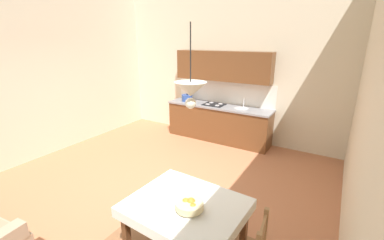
{
  "coord_description": "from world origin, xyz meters",
  "views": [
    {
      "loc": [
        2.6,
        -2.85,
        2.46
      ],
      "look_at": [
        0.48,
        0.67,
        1.15
      ],
      "focal_mm": 23.77,
      "sensor_mm": 36.0,
      "label": 1
    }
  ],
  "objects_px": {
    "kitchen_cabinetry": "(219,107)",
    "dining_table": "(186,213)",
    "fruit_bowl": "(189,205)",
    "pendant_lamp": "(191,90)"
  },
  "relations": [
    {
      "from": "kitchen_cabinetry",
      "to": "dining_table",
      "type": "distance_m",
      "value": 3.85
    },
    {
      "from": "dining_table",
      "to": "fruit_bowl",
      "type": "distance_m",
      "value": 0.23
    },
    {
      "from": "kitchen_cabinetry",
      "to": "fruit_bowl",
      "type": "bearing_deg",
      "value": -69.2
    },
    {
      "from": "kitchen_cabinetry",
      "to": "dining_table",
      "type": "relative_size",
      "value": 2.05
    },
    {
      "from": "dining_table",
      "to": "pendant_lamp",
      "type": "height_order",
      "value": "pendant_lamp"
    },
    {
      "from": "kitchen_cabinetry",
      "to": "fruit_bowl",
      "type": "relative_size",
      "value": 8.81
    },
    {
      "from": "kitchen_cabinetry",
      "to": "pendant_lamp",
      "type": "distance_m",
      "value": 3.95
    },
    {
      "from": "kitchen_cabinetry",
      "to": "pendant_lamp",
      "type": "height_order",
      "value": "pendant_lamp"
    },
    {
      "from": "kitchen_cabinetry",
      "to": "dining_table",
      "type": "bearing_deg",
      "value": -70.11
    },
    {
      "from": "pendant_lamp",
      "to": "dining_table",
      "type": "bearing_deg",
      "value": -105.59
    }
  ]
}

